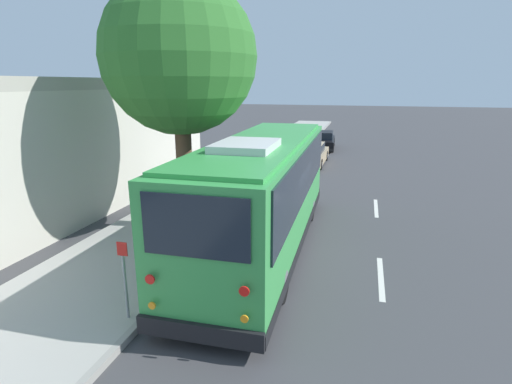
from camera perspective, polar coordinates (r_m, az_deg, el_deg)
name	(u,v)px	position (r m, az deg, el deg)	size (l,w,h in m)	color
ground_plane	(275,252)	(11.72, 2.66, -8.51)	(160.00, 160.00, 0.00)	#3D3D3F
sidewalk_slab	(157,237)	(12.97, -14.00, -6.21)	(80.00, 3.85, 0.15)	#A3A099
curb_strip	(216,243)	(12.16, -5.68, -7.27)	(80.00, 0.14, 0.15)	gray
shuttle_bus	(263,189)	(11.30, 0.95, 0.43)	(10.05, 2.78, 3.41)	green
parked_sedan_tan	(311,155)	(24.22, 7.80, 5.32)	(4.69, 1.81, 1.27)	tan
parked_sedan_black	(322,141)	(30.10, 9.42, 7.23)	(4.52, 1.98, 1.30)	black
street_tree	(181,46)	(12.81, -10.73, 19.80)	(4.63, 4.63, 8.35)	brown
sign_post_near	(125,280)	(8.45, -18.21, -11.79)	(0.06, 0.22, 1.63)	gray
sign_post_far	(157,267)	(9.55, -13.89, -10.34)	(0.06, 0.06, 1.04)	gray
fire_hydrant	(259,176)	(18.47, 0.40, 2.24)	(0.22, 0.22, 0.81)	red
lane_stripe_mid	(381,278)	(10.73, 17.41, -11.59)	(2.40, 0.14, 0.01)	silver
lane_stripe_ahead	(376,208)	(16.32, 16.77, -2.19)	(2.40, 0.14, 0.01)	silver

